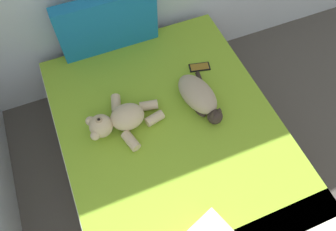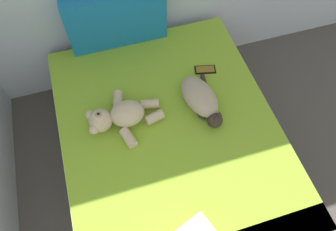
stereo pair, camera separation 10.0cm
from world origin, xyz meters
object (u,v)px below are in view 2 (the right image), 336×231
object	(u,v)px
cat	(201,99)
teddy_bear	(120,116)
patterned_cushion	(117,20)
bed	(172,154)
cell_phone	(205,70)

from	to	relation	value
cat	teddy_bear	bearing A→B (deg)	177.07
patterned_cushion	teddy_bear	size ratio (longest dim) A/B	1.47
bed	cell_phone	bearing A→B (deg)	49.33
teddy_bear	cell_phone	size ratio (longest dim) A/B	2.99
cat	cell_phone	world-z (taller)	cat
patterned_cushion	cat	distance (m)	0.82
patterned_cushion	bed	bearing A→B (deg)	-81.18
cat	bed	bearing A→B (deg)	-144.75
teddy_bear	cell_phone	world-z (taller)	teddy_bear
bed	cat	xyz separation A→B (m)	(0.24, 0.17, 0.33)
teddy_bear	cell_phone	xyz separation A→B (m)	(0.67, 0.24, -0.06)
cat	cell_phone	bearing A→B (deg)	63.25
patterned_cushion	cell_phone	bearing A→B (deg)	-40.61
bed	cat	bearing A→B (deg)	35.25
teddy_bear	cell_phone	distance (m)	0.71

